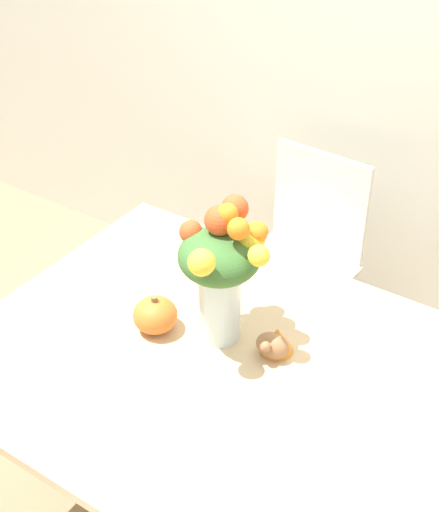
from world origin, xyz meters
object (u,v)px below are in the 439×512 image
Objects in this scene: flower_vase at (222,266)px; turkey_figurine at (275,342)px; pumpkin at (155,315)px; dining_chair_near_window at (299,262)px.

flower_vase is 0.26m from turkey_figurine.
flower_vase is 0.26m from pumpkin.
flower_vase is at bearing -174.49° from turkey_figurine.
pumpkin is at bearing -153.32° from flower_vase.
flower_vase is 3.32× the size of turkey_figurine.
turkey_figurine is 0.89m from dining_chair_near_window.
dining_chair_near_window is at bearing 89.31° from pumpkin.
dining_chair_near_window reaches higher than turkey_figurine.
pumpkin is at bearing -87.42° from dining_chair_near_window.
dining_chair_near_window is at bearing 112.66° from turkey_figurine.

